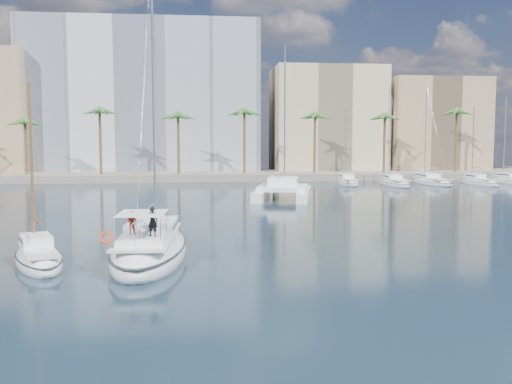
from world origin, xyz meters
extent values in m
plane|color=black|center=(0.00, 0.00, 0.00)|extent=(160.00, 160.00, 0.00)
cube|color=gray|center=(0.00, 61.00, 0.60)|extent=(120.00, 14.00, 1.20)
cube|color=silver|center=(-12.00, 73.00, 14.00)|extent=(42.00, 16.00, 28.00)
cube|color=beige|center=(22.00, 70.00, 10.00)|extent=(20.00, 14.00, 20.00)
cube|color=tan|center=(42.00, 68.00, 9.00)|extent=(18.00, 12.00, 18.00)
cylinder|color=brown|center=(0.00, 57.00, 5.25)|extent=(0.44, 0.44, 10.50)
sphere|color=#356C27|center=(0.00, 57.00, 10.50)|extent=(3.60, 3.60, 3.60)
cylinder|color=brown|center=(34.00, 57.00, 5.25)|extent=(0.44, 0.44, 10.50)
sphere|color=#356C27|center=(34.00, 57.00, 10.50)|extent=(3.60, 3.60, 3.60)
ellipsoid|color=white|center=(-5.25, -3.21, 0.39)|extent=(4.69, 12.83, 2.62)
ellipsoid|color=black|center=(-5.25, -3.21, 0.76)|extent=(4.73, 12.96, 0.18)
cube|color=silver|center=(-5.26, -3.46, 1.38)|extent=(3.36, 9.62, 0.12)
cube|color=white|center=(-5.18, -2.00, 1.74)|extent=(2.92, 4.27, 0.60)
cube|color=black|center=(-5.18, -2.00, 1.76)|extent=(2.92, 3.79, 0.14)
cylinder|color=#B7BABF|center=(-5.11, -0.54, 9.73)|extent=(0.15, 0.15, 16.57)
cylinder|color=#B7BABF|center=(-5.24, -3.09, 2.94)|extent=(0.38, 5.10, 0.11)
cube|color=white|center=(-5.39, -5.88, 1.62)|extent=(2.56, 3.28, 0.36)
cube|color=silver|center=(-5.40, -6.00, 2.99)|extent=(2.56, 3.28, 0.04)
torus|color=silver|center=(-5.45, -7.10, 2.29)|extent=(0.96, 0.11, 0.96)
torus|color=#F0390C|center=(-7.02, -7.50, 1.99)|extent=(0.64, 0.23, 0.64)
imported|color=black|center=(-4.86, -6.23, 2.59)|extent=(0.67, 0.57, 1.57)
imported|color=#A42D19|center=(-5.99, -5.50, 2.43)|extent=(0.73, 0.64, 1.25)
ellipsoid|color=white|center=(-11.17, -4.29, 0.25)|extent=(4.75, 7.58, 1.70)
ellipsoid|color=black|center=(-11.17, -4.29, 0.49)|extent=(4.80, 7.66, 0.18)
cube|color=silver|center=(-11.12, -4.42, 0.90)|extent=(3.48, 5.66, 0.12)
cube|color=white|center=(-11.42, -3.64, 1.26)|extent=(2.29, 2.77, 0.60)
cube|color=black|center=(-11.42, -3.64, 1.28)|extent=(2.21, 2.51, 0.14)
cylinder|color=brown|center=(-11.73, -2.86, 5.44)|extent=(0.15, 0.15, 8.96)
cylinder|color=brown|center=(-11.20, -4.23, 2.46)|extent=(1.16, 2.77, 0.11)
cube|color=white|center=(5.09, 29.39, 0.55)|extent=(3.94, 12.00, 1.10)
cube|color=white|center=(9.79, 28.28, 0.55)|extent=(3.94, 12.00, 1.10)
cube|color=white|center=(7.30, 28.25, 1.30)|extent=(6.80, 7.70, 0.50)
cube|color=white|center=(7.44, 28.84, 2.00)|extent=(4.06, 4.28, 1.00)
cube|color=black|center=(7.44, 28.84, 2.05)|extent=(3.97, 3.82, 0.18)
cylinder|color=#B7BABF|center=(7.86, 30.59, 9.53)|extent=(0.18, 0.18, 16.07)
ellipsoid|color=silver|center=(-4.79, 0.42, 0.60)|extent=(0.25, 0.47, 0.22)
sphere|color=silver|center=(-4.79, 0.65, 0.62)|extent=(0.12, 0.12, 0.12)
cube|color=gray|center=(-5.13, 0.42, 0.63)|extent=(0.54, 0.20, 0.13)
cube|color=gray|center=(-4.46, 0.42, 0.63)|extent=(0.54, 0.20, 0.13)
camera|label=1|loc=(-2.64, -35.84, 6.84)|focal=40.00mm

